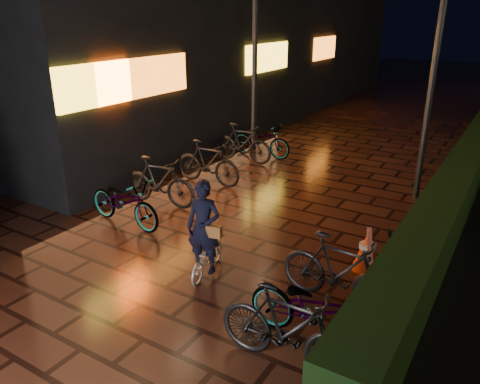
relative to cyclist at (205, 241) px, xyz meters
The scene contains 10 objects.
ground 0.69m from the cyclist, 162.01° to the right, with size 80.00×80.00×0.00m, color #381911.
hedge 8.45m from the cyclist, 69.24° to the left, with size 0.70×20.00×1.00m, color black.
storefront_block 15.53m from the cyclist, 130.70° to the left, with size 12.09×22.00×9.00m.
lamp_post_hedge 6.19m from the cyclist, 68.27° to the left, with size 0.49×0.14×5.10m.
lamp_post_sf 8.06m from the cyclist, 114.27° to the left, with size 0.55×0.20×5.74m.
cyclist is the anchor object (origin of this frame).
traffic_barrier 2.55m from the cyclist, 20.43° to the left, with size 0.92×1.80×0.73m.
cart_assembly 3.15m from the cyclist, 30.84° to the left, with size 0.53×0.55×0.91m.
parked_bikes_storefront 4.44m from the cyclist, 125.38° to the left, with size 2.09×6.33×1.09m.
parked_bikes_hedge 2.19m from the cyclist, 13.56° to the right, with size 1.95×2.15×1.09m.
Camera 1 is at (4.28, -5.28, 4.03)m, focal length 35.00 mm.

